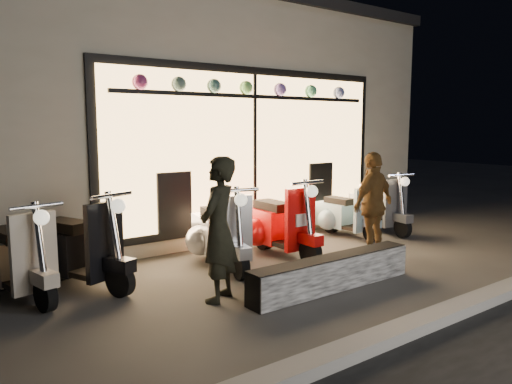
% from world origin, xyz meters
% --- Properties ---
extents(ground, '(40.00, 40.00, 0.00)m').
position_xyz_m(ground, '(0.00, 0.00, 0.00)').
color(ground, '#383533').
rests_on(ground, ground).
extents(kerb, '(40.00, 0.25, 0.12)m').
position_xyz_m(kerb, '(0.00, -2.00, 0.06)').
color(kerb, slate).
rests_on(kerb, ground).
extents(shop_building, '(10.20, 6.23, 4.20)m').
position_xyz_m(shop_building, '(0.00, 4.98, 2.10)').
color(shop_building, beige).
rests_on(shop_building, ground).
extents(graffiti_barrier, '(2.36, 0.28, 0.40)m').
position_xyz_m(graffiti_barrier, '(0.04, -0.65, 0.20)').
color(graffiti_barrier, black).
rests_on(graffiti_barrier, ground).
extents(scooter_silver, '(0.71, 1.55, 1.10)m').
position_xyz_m(scooter_silver, '(-0.45, 1.09, 0.44)').
color(scooter_silver, black).
rests_on(scooter_silver, ground).
extents(scooter_red, '(0.51, 1.57, 1.12)m').
position_xyz_m(scooter_red, '(0.56, 1.08, 0.45)').
color(scooter_red, black).
rests_on(scooter_red, ground).
extents(scooter_black, '(0.90, 1.56, 1.13)m').
position_xyz_m(scooter_black, '(-2.39, 1.36, 0.45)').
color(scooter_black, black).
rests_on(scooter_black, ground).
extents(scooter_cream, '(0.67, 1.53, 1.08)m').
position_xyz_m(scooter_cream, '(-3.03, 1.40, 0.44)').
color(scooter_cream, black).
rests_on(scooter_cream, ground).
extents(scooter_blue, '(0.43, 1.31, 0.94)m').
position_xyz_m(scooter_blue, '(2.30, 1.37, 0.38)').
color(scooter_blue, black).
rests_on(scooter_blue, ground).
extents(scooter_grey, '(0.67, 1.49, 1.06)m').
position_xyz_m(scooter_grey, '(3.14, 1.32, 0.43)').
color(scooter_grey, black).
rests_on(scooter_grey, ground).
extents(man, '(0.70, 0.65, 1.61)m').
position_xyz_m(man, '(-1.23, -0.16, 0.80)').
color(man, black).
rests_on(man, ground).
extents(woman, '(0.96, 0.51, 1.56)m').
position_xyz_m(woman, '(1.62, 0.08, 0.78)').
color(woman, brown).
rests_on(woman, ground).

